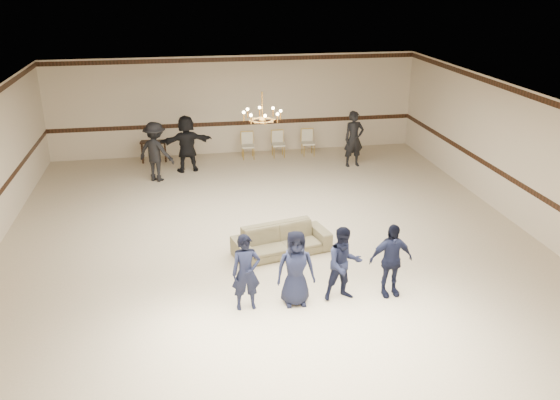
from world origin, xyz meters
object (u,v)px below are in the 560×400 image
Objects in this scene: chandelier at (262,106)px; settee at (282,240)px; boy_d at (391,260)px; adult_left at (156,152)px; adult_right at (354,139)px; console_table at (154,151)px; boy_b at (296,268)px; banquet_chair_mid at (278,144)px; banquet_chair_right at (308,143)px; banquet_chair_left at (248,146)px; boy_c at (344,264)px; adult_mid at (187,144)px; boy_a at (246,273)px.

chandelier reaches higher than settee.
boy_d is 8.51m from adult_left.
adult_right is 6.35m from console_table.
boy_b is 1.70× the size of banquet_chair_mid.
console_table is at bearing -52.85° from adult_left.
banquet_chair_right is at bearing 123.49° from adult_right.
adult_right is at bearing -21.47° from banquet_chair_left.
banquet_chair_left is at bearing -117.16° from adult_left.
boy_d reaches higher than banquet_chair_mid.
adult_left reaches higher than boy_d.
boy_d is (0.90, 0.00, 0.00)m from boy_c.
adult_right is at bearing -8.30° from console_table.
settee is 7.21m from banquet_chair_right.
boy_b is 9.02m from banquet_chair_mid.
adult_mid reaches higher than boy_d.
adult_left is 3.33m from banquet_chair_left.
boy_c is at bearing -114.84° from adult_right.
console_table is at bearing 159.20° from adult_right.
boy_b is 0.83× the size of adult_left.
console_table is (-2.86, 7.08, 0.03)m from settee.
adult_left is at bearing 118.18° from boy_d.
boy_a is 9.19m from banquet_chair_mid.
chandelier is at bearing -91.41° from banquet_chair_left.
banquet_chair_right is (2.29, 5.25, -2.45)m from chandelier.
banquet_chair_mid is 1.00m from banquet_chair_right.
adult_right is at bearing -31.73° from banquet_chair_mid.
adult_right is (3.39, 7.58, 0.15)m from boy_b.
boy_a reaches higher than banquet_chair_left.
adult_right reaches higher than boy_c.
boy_d is 0.83× the size of adult_right.
settee is (-0.79, 2.05, -0.41)m from boy_c.
boy_b and boy_c have the same top height.
boy_a is 1.79× the size of console_table.
adult_right is (2.49, 7.58, 0.15)m from boy_c.
boy_a is 0.90m from boy_b.
boy_a and boy_d have the same top height.
chandelier reaches higher than banquet_chair_mid.
boy_d reaches higher than console_table.
adult_mid is (-1.68, 4.30, -2.01)m from chandelier.
adult_right reaches higher than settee.
adult_right reaches higher than banquet_chair_left.
boy_a is 7.48m from adult_left.
chandelier reaches higher than adult_right.
chandelier is at bearing 99.76° from boy_c.
banquet_chair_left is 3.01m from console_table.
settee is 6.46m from adult_right.
adult_mid reaches higher than boy_a.
settee is (1.01, 2.05, -0.41)m from boy_a.
adult_left is 1.00× the size of adult_mid.
banquet_chair_right is (2.00, 0.00, 0.00)m from banquet_chair_left.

